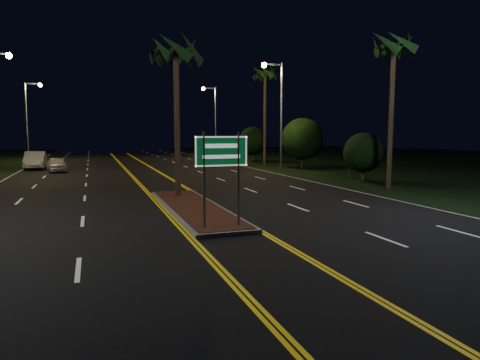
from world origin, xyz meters
name	(u,v)px	position (x,y,z in m)	size (l,w,h in m)	color
ground	(251,252)	(0.00, 0.00, 0.00)	(120.00, 120.00, 0.00)	black
grass_right	(433,164)	(30.00, 25.00, 0.00)	(40.00, 110.00, 0.01)	black
median_island	(194,208)	(0.00, 7.00, 0.08)	(2.25, 10.25, 0.17)	gray
highway_sign	(221,160)	(0.00, 2.80, 2.40)	(1.80, 0.08, 3.20)	gray
streetlight_left_far	(30,112)	(-10.61, 44.00, 5.66)	(1.91, 0.44, 9.00)	gray
streetlight_right_mid	(277,104)	(10.61, 22.00, 5.66)	(1.91, 0.44, 9.00)	gray
streetlight_right_far	(213,114)	(10.61, 42.00, 5.66)	(1.91, 0.44, 9.00)	gray
palm_median	(176,51)	(0.00, 10.50, 7.28)	(2.40, 2.40, 8.30)	#382819
palm_right_near	(394,46)	(12.50, 10.00, 8.21)	(2.40, 2.40, 9.30)	#382819
palm_right_far	(265,74)	(12.80, 30.00, 9.14)	(2.40, 2.40, 10.30)	#382819
shrub_near	(363,153)	(13.50, 14.00, 1.95)	(2.70, 2.70, 3.30)	#382819
shrub_mid	(302,139)	(14.00, 24.00, 2.73)	(3.78, 3.78, 4.62)	#382819
shrub_far	(253,141)	(13.80, 36.00, 2.34)	(3.24, 3.24, 3.96)	#382819
car_near	(57,163)	(-6.93, 28.43, 0.71)	(1.84, 4.28, 1.43)	silver
car_far	(35,159)	(-8.99, 32.29, 0.93)	(2.38, 5.55, 1.85)	silver
warning_sign	(350,157)	(13.00, 14.83, 1.63)	(1.05, 0.10, 2.51)	gray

